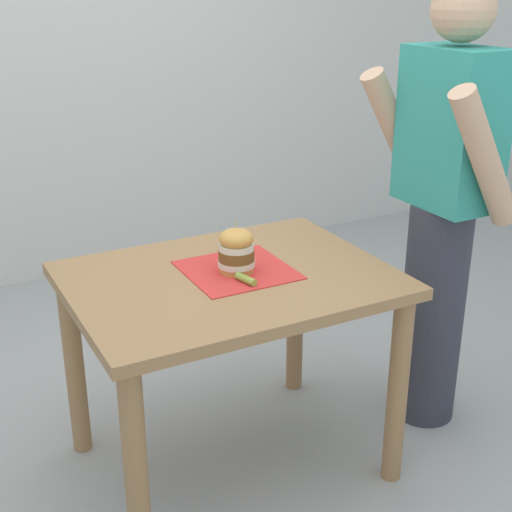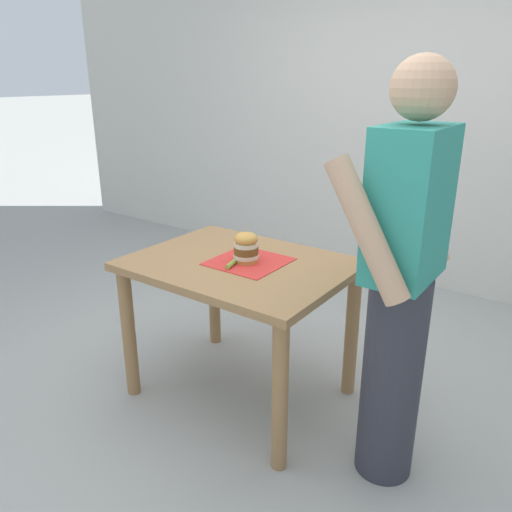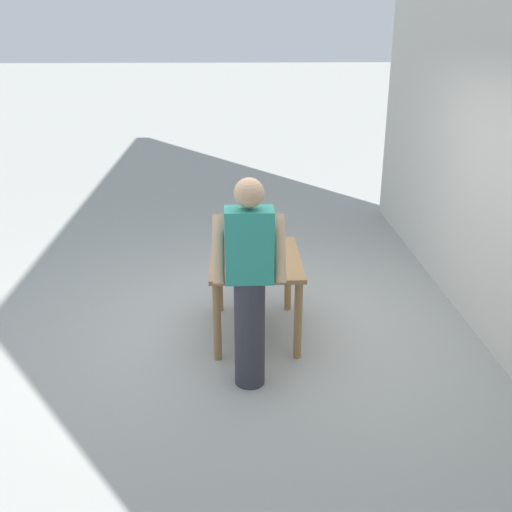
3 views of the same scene
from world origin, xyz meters
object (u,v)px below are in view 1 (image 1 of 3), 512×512
at_px(pickle_spear, 246,279).
at_px(diner_across_table, 442,208).
at_px(sandwich, 236,250).
at_px(patio_table, 230,310).

height_order(pickle_spear, diner_across_table, diner_across_table).
xyz_separation_m(sandwich, diner_across_table, (0.09, 0.80, 0.05)).
xyz_separation_m(patio_table, diner_across_table, (0.08, 0.84, 0.26)).
bearing_deg(diner_across_table, patio_table, -95.37).
bearing_deg(sandwich, diner_across_table, 83.59).
distance_m(pickle_spear, diner_across_table, 0.83).
xyz_separation_m(sandwich, pickle_spear, (0.10, -0.02, -0.06)).
height_order(sandwich, diner_across_table, diner_across_table).
relative_size(sandwich, pickle_spear, 2.24).
height_order(sandwich, pickle_spear, sandwich).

